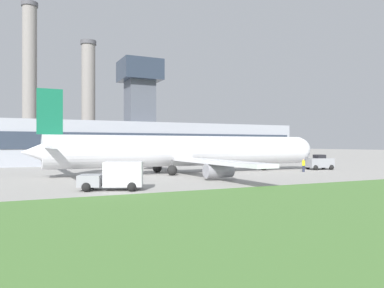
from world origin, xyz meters
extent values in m
plane|color=#999691|center=(0.00, 0.00, 0.00)|extent=(400.00, 400.00, 0.00)
cube|color=#9EA3AD|center=(0.00, 26.71, 3.77)|extent=(74.41, 13.70, 7.54)
cube|color=#2D3847|center=(0.00, 19.81, 4.15)|extent=(72.92, 0.16, 2.71)
cube|color=#4C515B|center=(6.08, 26.71, 7.91)|extent=(4.99, 4.99, 15.82)
cube|color=#283342|center=(6.08, 26.71, 17.81)|extent=(7.49, 7.49, 3.99)
cylinder|color=gray|center=(-12.55, 56.68, 18.69)|extent=(3.41, 3.41, 37.37)
cylinder|color=#4C4C51|center=(-12.55, 56.68, 37.88)|extent=(3.92, 3.92, 1.02)
cylinder|color=gray|center=(1.11, 54.02, 14.45)|extent=(3.41, 3.41, 28.91)
cylinder|color=#4C4C51|center=(1.11, 54.02, 29.42)|extent=(3.93, 3.93, 1.02)
cylinder|color=silver|center=(3.53, -1.73, 2.72)|extent=(33.90, 3.69, 3.69)
sphere|color=silver|center=(20.48, -1.73, 2.72)|extent=(3.50, 3.50, 3.50)
cone|color=silver|center=(-13.42, -1.73, 2.72)|extent=(4.05, 3.50, 3.50)
cube|color=#146647|center=(-12.65, -1.73, 6.94)|extent=(2.58, 0.24, 4.76)
cube|color=silver|center=(-12.84, -6.87, 3.28)|extent=(0.97, 10.28, 0.20)
cube|color=silver|center=(-12.84, 3.41, 3.28)|extent=(0.97, 10.28, 0.20)
cube|color=silver|center=(1.83, -11.04, 1.80)|extent=(2.15, 17.13, 0.36)
cube|color=silver|center=(1.83, 7.57, 1.80)|extent=(2.15, 17.13, 0.36)
cylinder|color=gray|center=(2.13, -11.29, 0.95)|extent=(2.87, 1.40, 1.40)
cylinder|color=gray|center=(2.13, 7.82, 0.95)|extent=(2.87, 1.40, 1.40)
cylinder|color=#59595B|center=(14.55, -1.73, 1.19)|extent=(0.20, 0.20, 1.22)
sphere|color=black|center=(14.55, -1.73, 0.58)|extent=(1.16, 1.16, 1.16)
cylinder|color=#59595B|center=(0.14, -4.18, 1.19)|extent=(0.20, 0.20, 1.22)
sphere|color=black|center=(0.14, -4.18, 0.58)|extent=(1.16, 1.16, 1.16)
cylinder|color=#59595B|center=(0.14, 0.71, 1.19)|extent=(0.20, 0.20, 1.22)
sphere|color=black|center=(0.14, 0.71, 0.58)|extent=(1.16, 1.16, 1.16)
cube|color=gray|center=(22.53, -3.82, 0.95)|extent=(3.86, 2.61, 1.27)
cube|color=black|center=(22.53, -3.82, 1.84)|extent=(1.48, 1.59, 0.50)
sphere|color=black|center=(23.57, -4.98, 0.35)|extent=(0.70, 0.70, 0.70)
sphere|color=black|center=(23.92, -3.13, 0.35)|extent=(0.70, 0.70, 0.70)
sphere|color=black|center=(21.13, -4.51, 0.35)|extent=(0.70, 0.70, 0.70)
sphere|color=black|center=(21.48, -2.67, 0.35)|extent=(0.70, 0.70, 0.70)
cube|color=gray|center=(-10.72, -14.09, 0.76)|extent=(2.32, 2.55, 0.88)
cube|color=silver|center=(-8.39, -15.02, 1.25)|extent=(3.43, 2.99, 1.87)
sphere|color=black|center=(-10.47, -13.14, 0.35)|extent=(0.70, 0.70, 0.70)
sphere|color=black|center=(-11.20, -14.96, 0.35)|extent=(0.70, 0.70, 0.70)
sphere|color=black|center=(-7.36, -14.38, 0.35)|extent=(0.70, 0.70, 0.70)
sphere|color=black|center=(-8.09, -16.20, 0.35)|extent=(0.70, 0.70, 0.70)
cylinder|color=#23283D|center=(17.31, -6.41, 0.41)|extent=(0.40, 0.40, 0.82)
cylinder|color=yellow|center=(17.31, -6.41, 1.14)|extent=(0.50, 0.50, 0.65)
sphere|color=tan|center=(17.31, -6.41, 1.57)|extent=(0.22, 0.22, 0.22)
camera|label=1|loc=(-16.03, -43.27, 3.52)|focal=35.00mm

